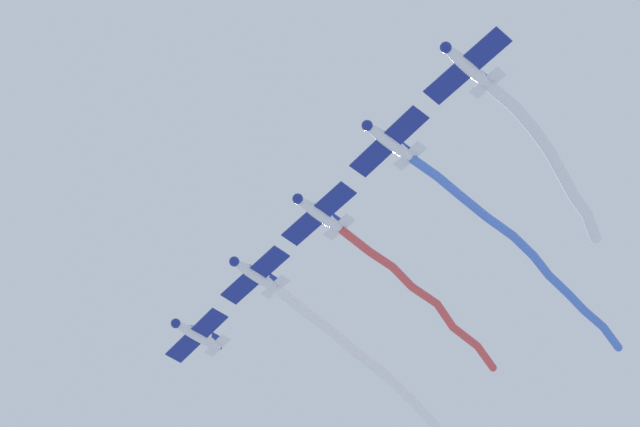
{
  "coord_description": "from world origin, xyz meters",
  "views": [
    {
      "loc": [
        54.69,
        -17.53,
        1.76
      ],
      "look_at": [
        4.1,
        2.99,
        71.64
      ],
      "focal_mm": 60.14,
      "sensor_mm": 36.0,
      "label": 1
    }
  ],
  "objects_px": {
    "airplane_right_wing": "(319,213)",
    "airplane_trail": "(467,66)",
    "airplane_slot": "(389,141)",
    "airplane_lead": "(197,335)",
    "airplane_left_wing": "(255,275)"
  },
  "relations": [
    {
      "from": "airplane_left_wing",
      "to": "airplane_slot",
      "type": "distance_m",
      "value": 17.86
    },
    {
      "from": "airplane_right_wing",
      "to": "airplane_trail",
      "type": "relative_size",
      "value": 1.0
    },
    {
      "from": "airplane_left_wing",
      "to": "airplane_trail",
      "type": "distance_m",
      "value": 26.8
    },
    {
      "from": "airplane_left_wing",
      "to": "airplane_trail",
      "type": "bearing_deg",
      "value": 87.28
    },
    {
      "from": "airplane_left_wing",
      "to": "airplane_right_wing",
      "type": "distance_m",
      "value": 8.94
    },
    {
      "from": "airplane_lead",
      "to": "airplane_slot",
      "type": "relative_size",
      "value": 1.0
    },
    {
      "from": "airplane_left_wing",
      "to": "airplane_slot",
      "type": "height_order",
      "value": "same"
    },
    {
      "from": "airplane_lead",
      "to": "airplane_slot",
      "type": "xyz_separation_m",
      "value": [
        25.72,
        7.53,
        0.3
      ]
    },
    {
      "from": "airplane_left_wing",
      "to": "airplane_slot",
      "type": "xyz_separation_m",
      "value": [
        17.14,
        5.02,
        0.0
      ]
    },
    {
      "from": "airplane_right_wing",
      "to": "airplane_trail",
      "type": "distance_m",
      "value": 17.86
    },
    {
      "from": "airplane_right_wing",
      "to": "airplane_trail",
      "type": "xyz_separation_m",
      "value": [
        17.14,
        5.02,
        0.0
      ]
    },
    {
      "from": "airplane_lead",
      "to": "airplane_left_wing",
      "type": "height_order",
      "value": "airplane_left_wing"
    },
    {
      "from": "airplane_lead",
      "to": "airplane_right_wing",
      "type": "distance_m",
      "value": 17.87
    },
    {
      "from": "airplane_right_wing",
      "to": "airplane_slot",
      "type": "relative_size",
      "value": 1.0
    },
    {
      "from": "airplane_lead",
      "to": "airplane_left_wing",
      "type": "xyz_separation_m",
      "value": [
        8.58,
        2.51,
        0.3
      ]
    }
  ]
}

